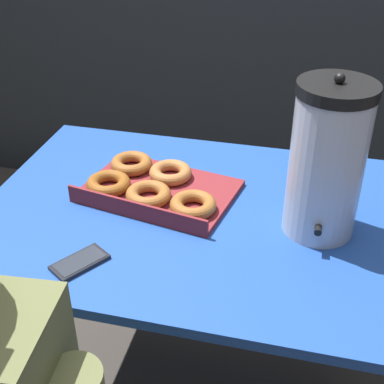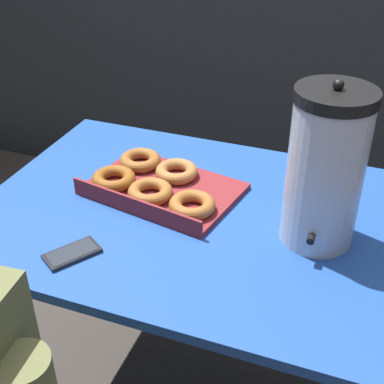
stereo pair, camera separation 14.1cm
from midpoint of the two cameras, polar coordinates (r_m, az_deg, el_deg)
folding_table at (r=1.46m, az=-0.95°, el=-3.91°), size 1.24×0.83×0.75m
donut_box at (r=1.51m, az=-6.82°, el=0.48°), size 0.46×0.36×0.05m
coffee_urn at (r=1.30m, az=11.21°, el=3.22°), size 0.19×0.21×0.42m
cell_phone at (r=1.31m, az=-14.97°, el=-7.37°), size 0.13×0.15×0.01m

